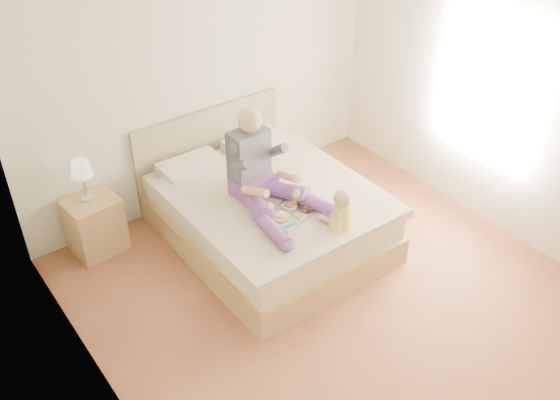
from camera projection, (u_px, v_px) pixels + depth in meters
room at (353, 145)px, 4.69m from camera, size 4.02×4.22×2.71m
bed at (264, 210)px, 6.04m from camera, size 1.70×2.18×1.00m
nightstand at (95, 225)px, 5.90m from camera, size 0.50×0.45×0.57m
lamp at (81, 171)px, 5.57m from camera, size 0.20×0.20×0.41m
adult at (262, 175)px, 5.53m from camera, size 0.74×1.07×0.88m
tray at (287, 213)px, 5.46m from camera, size 0.49×0.42×0.12m
baby at (340, 211)px, 5.27m from camera, size 0.26×0.33×0.36m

